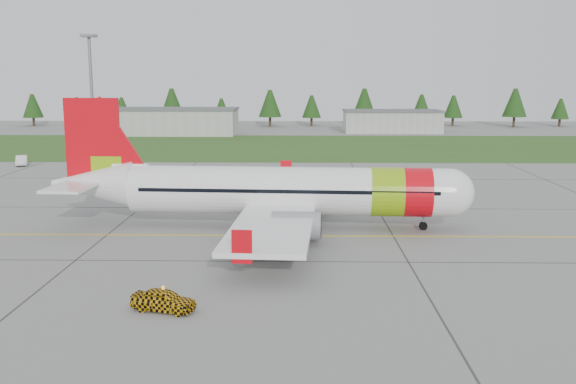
{
  "coord_description": "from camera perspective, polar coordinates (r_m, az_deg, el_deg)",
  "views": [
    {
      "loc": [
        1.97,
        -46.26,
        13.51
      ],
      "look_at": [
        0.84,
        8.17,
        3.84
      ],
      "focal_mm": 40.0,
      "sensor_mm": 36.0,
      "label": 1
    }
  ],
  "objects": [
    {
      "name": "follow_me_car",
      "position": [
        38.52,
        -11.08,
        -7.6
      ],
      "size": [
        1.69,
        1.86,
        3.88
      ],
      "primitive_type": "imported",
      "rotation": [
        0.0,
        0.0,
        1.3
      ],
      "color": "yellow",
      "rests_on": "ground"
    },
    {
      "name": "aircraft",
      "position": [
        58.41,
        -0.87,
        0.09
      ],
      "size": [
        38.86,
        35.82,
        11.77
      ],
      "rotation": [
        0.0,
        0.0,
        -0.06
      ],
      "color": "white",
      "rests_on": "ground"
    },
    {
      "name": "service_van",
      "position": [
        109.17,
        -22.66,
        3.42
      ],
      "size": [
        2.08,
        2.03,
        4.68
      ],
      "primitive_type": "imported",
      "rotation": [
        0.0,
        0.0,
        0.37
      ],
      "color": "silver",
      "rests_on": "ground"
    },
    {
      "name": "treeline",
      "position": [
        184.47,
        0.58,
        7.43
      ],
      "size": [
        160.0,
        8.0,
        10.0
      ],
      "primitive_type": null,
      "color": "#1C3F14",
      "rests_on": "ground"
    },
    {
      "name": "floodlight_mast",
      "position": [
        109.71,
        -17.01,
        7.8
      ],
      "size": [
        0.5,
        0.5,
        20.0
      ],
      "primitive_type": "cylinder",
      "color": "slate",
      "rests_on": "ground"
    },
    {
      "name": "taxi_guideline",
      "position": [
        55.95,
        -0.87,
        -3.89
      ],
      "size": [
        120.0,
        0.25,
        0.02
      ],
      "primitive_type": "cube",
      "color": "gold",
      "rests_on": "ground"
    },
    {
      "name": "grass_strip",
      "position": [
        128.99,
        0.3,
        4.06
      ],
      "size": [
        320.0,
        50.0,
        0.03
      ],
      "primitive_type": "cube",
      "color": "#30561E",
      "rests_on": "ground"
    },
    {
      "name": "ground",
      "position": [
        48.24,
        -1.21,
        -6.2
      ],
      "size": [
        320.0,
        320.0,
        0.0
      ],
      "primitive_type": "plane",
      "color": "gray",
      "rests_on": "ground"
    },
    {
      "name": "hangar_west",
      "position": [
        159.85,
        -10.42,
        6.14
      ],
      "size": [
        32.0,
        14.0,
        6.0
      ],
      "primitive_type": "cube",
      "color": "#A8A8A3",
      "rests_on": "ground"
    },
    {
      "name": "hangar_east",
      "position": [
        166.23,
        9.2,
        6.18
      ],
      "size": [
        24.0,
        12.0,
        5.2
      ],
      "primitive_type": "cube",
      "color": "#A8A8A3",
      "rests_on": "ground"
    }
  ]
}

